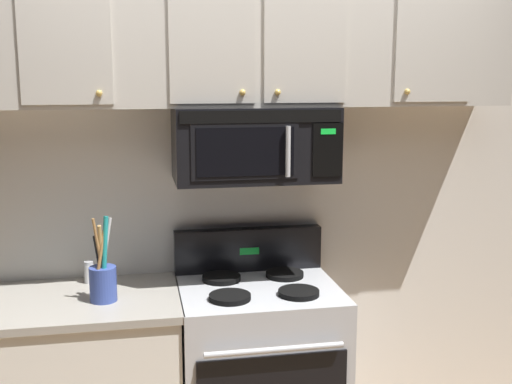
{
  "coord_description": "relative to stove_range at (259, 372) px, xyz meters",
  "views": [
    {
      "loc": [
        -0.56,
        -2.44,
        1.9
      ],
      "look_at": [
        0.0,
        0.49,
        1.35
      ],
      "focal_mm": 44.9,
      "sensor_mm": 36.0,
      "label": 1
    }
  ],
  "objects": [
    {
      "name": "back_wall",
      "position": [
        0.0,
        0.37,
        0.88
      ],
      "size": [
        5.2,
        0.1,
        2.7
      ],
      "primitive_type": "cube",
      "color": "silver",
      "rests_on": "ground_plane"
    },
    {
      "name": "over_range_microwave",
      "position": [
        -0.0,
        0.12,
        1.11
      ],
      "size": [
        0.76,
        0.43,
        0.35
      ],
      "color": "black"
    },
    {
      "name": "upper_cabinets",
      "position": [
        -0.0,
        0.15,
        1.56
      ],
      "size": [
        2.5,
        0.36,
        0.55
      ],
      "color": "#BCB7AD"
    },
    {
      "name": "salt_shaker",
      "position": [
        -0.8,
        0.22,
        0.49
      ],
      "size": [
        0.05,
        0.05,
        0.11
      ],
      "color": "white",
      "rests_on": "counter_segment"
    },
    {
      "name": "utensil_crock_blue",
      "position": [
        -0.72,
        -0.05,
        0.53
      ],
      "size": [
        0.12,
        0.12,
        0.39
      ],
      "color": "#384C9E",
      "rests_on": "counter_segment"
    },
    {
      "name": "stove_range",
      "position": [
        0.0,
        0.0,
        0.0
      ],
      "size": [
        0.76,
        0.69,
        1.12
      ],
      "color": "#B7BABF",
      "rests_on": "ground_plane"
    }
  ]
}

